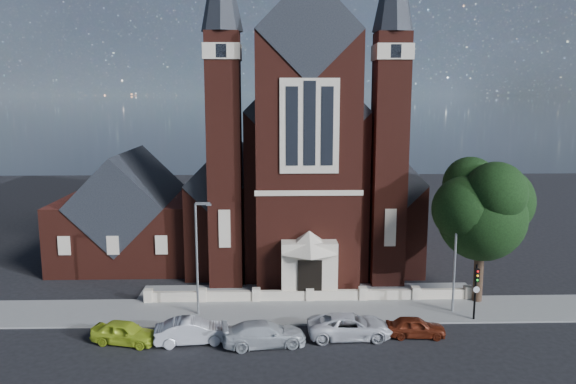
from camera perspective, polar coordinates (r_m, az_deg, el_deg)
The scene contains 15 objects.
ground at distance 50.93m, azimuth 1.57°, elevation -7.64°, with size 120.00×120.00×0.00m, color black.
pavement_strip at distance 41.05m, azimuth 2.40°, elevation -12.02°, with size 60.00×5.00×0.12m, color gray.
forecourt_paving at distance 44.78m, azimuth 2.04°, elevation -10.12°, with size 26.00×3.00×0.14m, color gray.
forecourt_wall at distance 42.91m, azimuth 2.21°, elevation -11.03°, with size 24.00×0.40×0.90m, color beige.
church at distance 56.96m, azimuth 1.16°, elevation 2.66°, with size 20.01×34.90×29.20m.
parish_hall at distance 54.35m, azimuth -15.71°, elevation -2.51°, with size 12.00×12.20×10.24m.
street_tree at distance 42.94m, azimuth 19.38°, elevation -1.90°, with size 6.40×6.60×10.70m.
street_lamp_left at distance 39.33m, azimuth -9.13°, elevation -6.04°, with size 1.16×0.22×8.09m.
street_lamp_right at distance 41.06m, azimuth 16.76°, elevation -5.66°, with size 1.16×0.22×8.09m.
traffic_signal at distance 40.52m, azimuth 18.56°, elevation -8.95°, with size 0.28×0.42×4.00m.
car_lime_van at distance 37.32m, azimuth -16.24°, elevation -13.53°, with size 1.68×4.18×1.42m, color #B5CD29.
car_silver_a at distance 36.44m, azimuth -9.67°, elevation -13.76°, with size 1.63×4.66×1.54m, color #B9BCC2.
car_silver_b at distance 35.67m, azimuth -2.44°, elevation -14.20°, with size 2.10×5.16×1.50m, color #B6BBBF.
car_white_suv at distance 36.93m, azimuth 6.30°, elevation -13.38°, with size 2.50×5.41×1.50m, color white.
car_dark_red at distance 37.75m, azimuth 12.81°, elevation -13.22°, with size 1.52×3.78×1.29m, color #622110.
Camera 1 is at (-2.79, -33.51, 15.24)m, focal length 35.00 mm.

